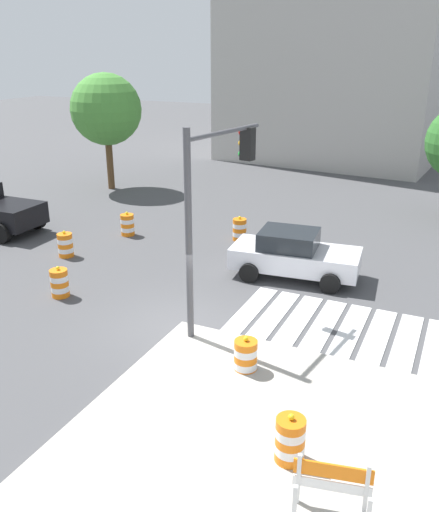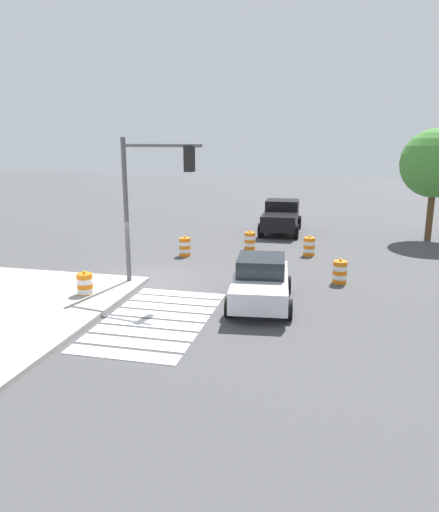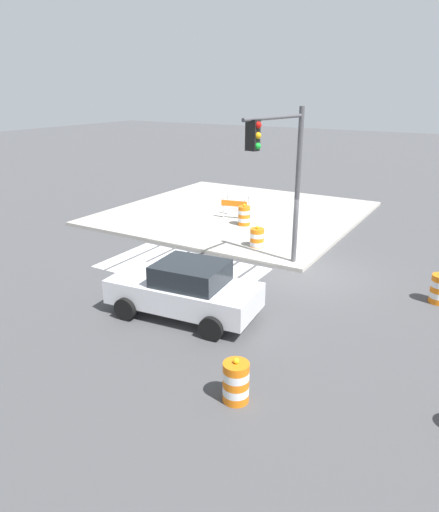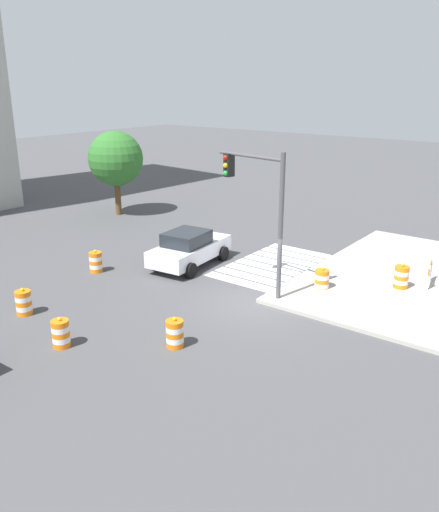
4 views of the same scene
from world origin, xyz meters
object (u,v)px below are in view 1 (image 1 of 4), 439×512
Objects in this scene: traffic_barrel_near_corner at (127,225)px; construction_barricade at (332,487)px; traffic_barrel_median_far at (65,245)px; street_tree_streetside_near at (106,110)px; sports_car at (294,254)px; traffic_barrel_median_near at (60,283)px; traffic_light_pole at (214,190)px; traffic_barrel_crosswalk_end at (240,229)px; traffic_barrel_far_curb at (246,357)px; traffic_barrel_on_sidewalk at (290,440)px.

construction_barricade is (11.39, -10.98, 0.27)m from traffic_barrel_near_corner.
construction_barricade reaches higher than traffic_barrel_median_far.
construction_barricade is 0.22× the size of street_tree_streetside_near.
sports_car reaches higher than traffic_barrel_median_far.
traffic_barrel_median_far is 0.16× the size of street_tree_streetside_near.
street_tree_streetside_near reaches higher than traffic_barrel_median_near.
construction_barricade is (3.73, -9.68, -0.09)m from sports_car.
street_tree_streetside_near is at bearing 130.16° from traffic_barrel_near_corner.
sports_car reaches higher than traffic_barrel_median_near.
sports_car is 5.35m from traffic_light_pole.
traffic_light_pole reaches higher than traffic_barrel_median_far.
traffic_barrel_near_corner is 1.00× the size of traffic_barrel_crosswalk_end.
traffic_barrel_far_curb is 0.16× the size of street_tree_streetside_near.
traffic_barrel_median_far is (-2.17, 2.87, 0.00)m from traffic_barrel_median_near.
traffic_barrel_crosswalk_end is at bearing 139.28° from sports_car.
traffic_barrel_median_near is (1.47, -5.95, 0.00)m from traffic_barrel_near_corner.
traffic_barrel_on_sidewalk is (8.91, -4.09, 0.15)m from traffic_barrel_median_near.
traffic_barrel_crosswalk_end is at bearing 67.55° from traffic_barrel_median_near.
traffic_light_pole is at bearing 131.68° from traffic_barrel_far_curb.
traffic_barrel_crosswalk_end is at bearing -26.85° from street_tree_streetside_near.
traffic_light_pole reaches higher than construction_barricade.
traffic_barrel_median_near is 11.13m from construction_barricade.
street_tree_streetside_near is (-13.90, 13.98, 3.85)m from traffic_barrel_far_curb.
traffic_barrel_median_near is (-3.04, -7.36, 0.00)m from traffic_barrel_crosswalk_end.
construction_barricade is (9.92, -5.03, 0.27)m from traffic_barrel_median_near.
traffic_barrel_on_sidewalk is at bearing 136.95° from construction_barricade.
traffic_light_pole is at bearing 4.29° from traffic_barrel_median_near.
traffic_barrel_on_sidewalk is (11.08, -6.96, 0.15)m from traffic_barrel_median_far.
traffic_barrel_on_sidewalk is 1.39m from construction_barricade.
traffic_barrel_median_far and traffic_barrel_far_curb have the same top height.
traffic_light_pole is at bearing 130.83° from construction_barricade.
traffic_light_pole is (5.23, 0.39, 3.46)m from traffic_barrel_median_near.
sports_car is 4.17m from traffic_barrel_crosswalk_end.
construction_barricade is at bearing -26.90° from traffic_barrel_median_near.
construction_barricade is at bearing -60.95° from traffic_barrel_crosswalk_end.
construction_barricade is at bearing -43.05° from traffic_barrel_on_sidewalk.
construction_barricade is at bearing -46.00° from street_tree_streetside_near.
construction_barricade is at bearing -68.91° from sports_car.
traffic_light_pole reaches higher than traffic_barrel_on_sidewalk.
sports_car is 4.38× the size of traffic_barrel_crosswalk_end.
traffic_light_pole is 0.89× the size of street_tree_streetside_near.
construction_barricade is (6.88, -12.39, 0.27)m from traffic_barrel_crosswalk_end.
traffic_barrel_near_corner is 9.36m from traffic_light_pole.
street_tree_streetside_near is (-5.44, 6.45, 3.85)m from traffic_barrel_near_corner.
street_tree_streetside_near reaches higher than traffic_barrel_far_curb.
traffic_barrel_median_far is 10.19m from traffic_barrel_far_curb.
traffic_barrel_on_sidewalk is 0.16× the size of street_tree_streetside_near.
traffic_light_pole reaches higher than traffic_barrel_median_near.
traffic_barrel_crosswalk_end is at bearing 17.40° from traffic_barrel_near_corner.
traffic_barrel_near_corner is 11.32m from traffic_barrel_far_curb.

